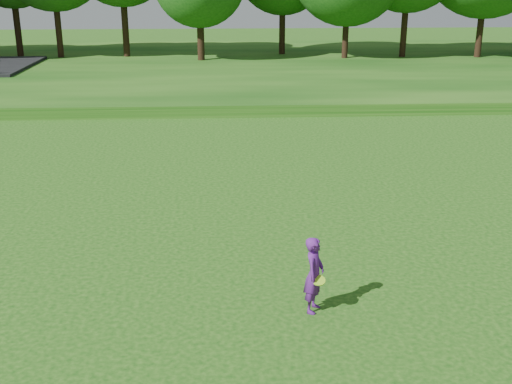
{
  "coord_description": "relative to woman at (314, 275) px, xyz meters",
  "views": [
    {
      "loc": [
        0.98,
        -11.88,
        6.86
      ],
      "look_at": [
        1.85,
        4.12,
        1.3
      ],
      "focal_mm": 45.0,
      "sensor_mm": 36.0,
      "label": 1
    }
  ],
  "objects": [
    {
      "name": "ground",
      "position": [
        -2.85,
        -0.12,
        -0.83
      ],
      "size": [
        140.0,
        140.0,
        0.0
      ],
      "primitive_type": "plane",
      "color": "#10440D",
      "rests_on": "ground"
    },
    {
      "name": "walking_path",
      "position": [
        -2.85,
        19.88,
        -0.81
      ],
      "size": [
        130.0,
        1.6,
        0.04
      ],
      "primitive_type": "cube",
      "color": "gray",
      "rests_on": "ground"
    },
    {
      "name": "woman",
      "position": [
        0.0,
        0.0,
        0.0
      ],
      "size": [
        0.6,
        0.72,
        1.67
      ],
      "color": "#5A1C7E",
      "rests_on": "ground"
    },
    {
      "name": "berm",
      "position": [
        -2.85,
        33.88,
        -0.53
      ],
      "size": [
        130.0,
        30.0,
        0.6
      ],
      "primitive_type": "cube",
      "color": "#10440D",
      "rests_on": "ground"
    }
  ]
}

